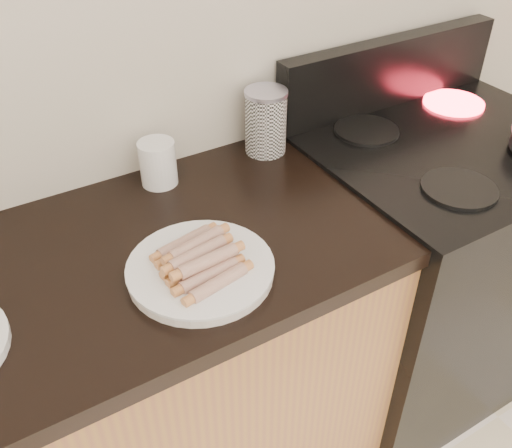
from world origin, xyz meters
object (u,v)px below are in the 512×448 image
stove (425,268)px  mug (158,163)px  main_plate (201,271)px  canister (266,121)px

stove → mug: bearing=162.1°
main_plate → canister: canister is taller
main_plate → mug: 0.36m
main_plate → mug: mug is taller
stove → canister: (-0.45, 0.24, 0.53)m
main_plate → canister: size_ratio=1.69×
stove → canister: bearing=151.8°
stove → main_plate: bearing=-172.6°
stove → main_plate: 0.95m
canister → stove: bearing=-28.2°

